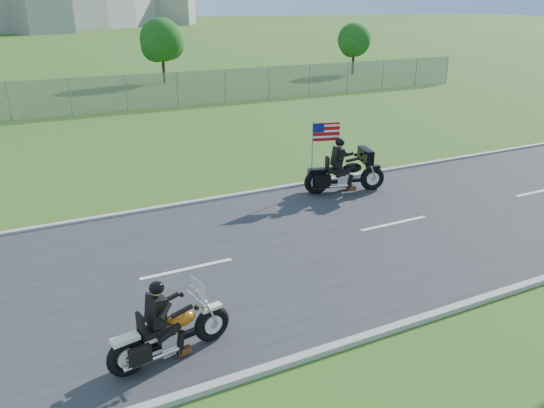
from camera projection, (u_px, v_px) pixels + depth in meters
name	position (u px, v px, depth m)	size (l,w,h in m)	color
ground	(265.00, 253.00, 13.09)	(420.00, 420.00, 0.00)	#2B5219
road	(265.00, 253.00, 13.08)	(120.00, 8.00, 0.04)	#28282B
curb_north	(208.00, 200.00, 16.46)	(120.00, 0.18, 0.12)	#9E9B93
curb_south	(361.00, 339.00, 9.69)	(120.00, 0.18, 0.12)	#9E9B93
fence	(9.00, 101.00, 27.34)	(60.00, 0.03, 2.00)	gray
tree_fence_near	(162.00, 42.00, 39.64)	(3.52, 3.28, 4.75)	#382316
tree_fence_far	(354.00, 42.00, 44.77)	(3.08, 2.87, 4.20)	#382316
motorcycle_lead	(169.00, 334.00, 9.08)	(2.31, 0.83, 1.56)	black
motorcycle_follow	(345.00, 174.00, 17.07)	(2.67, 1.21, 2.26)	black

